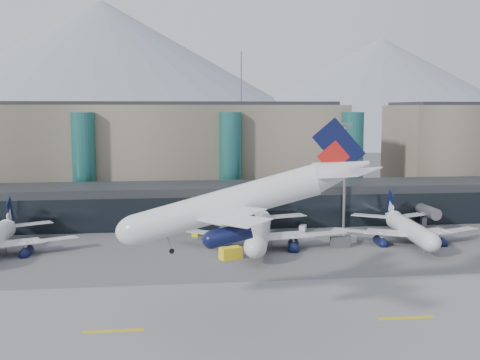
{
  "coord_description": "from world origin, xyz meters",
  "views": [
    {
      "loc": [
        -12.76,
        -92.28,
        29.03
      ],
      "look_at": [
        2.52,
        32.0,
        14.08
      ],
      "focal_mm": 45.0,
      "sensor_mm": 36.0,
      "label": 1
    }
  ],
  "objects_px": {
    "veh_c": "(340,242)",
    "veh_g": "(350,238)",
    "veh_b": "(196,233)",
    "veh_d": "(303,228)",
    "jet_parked_right": "(406,222)",
    "veh_h": "(231,253)",
    "lightmast_mid": "(345,169)",
    "jet_parked_mid": "(260,223)",
    "hero_jet": "(250,192)"
  },
  "relations": [
    {
      "from": "lightmast_mid",
      "to": "hero_jet",
      "type": "height_order",
      "value": "lightmast_mid"
    },
    {
      "from": "veh_b",
      "to": "veh_h",
      "type": "height_order",
      "value": "veh_h"
    },
    {
      "from": "veh_b",
      "to": "veh_g",
      "type": "height_order",
      "value": "veh_g"
    },
    {
      "from": "jet_parked_right",
      "to": "veh_h",
      "type": "distance_m",
      "value": 41.72
    },
    {
      "from": "lightmast_mid",
      "to": "veh_c",
      "type": "relative_size",
      "value": 6.76
    },
    {
      "from": "veh_c",
      "to": "veh_g",
      "type": "relative_size",
      "value": 1.45
    },
    {
      "from": "lightmast_mid",
      "to": "jet_parked_right",
      "type": "bearing_deg",
      "value": -59.12
    },
    {
      "from": "veh_h",
      "to": "veh_c",
      "type": "bearing_deg",
      "value": -5.87
    },
    {
      "from": "lightmast_mid",
      "to": "veh_g",
      "type": "bearing_deg",
      "value": -101.64
    },
    {
      "from": "jet_parked_right",
      "to": "veh_h",
      "type": "height_order",
      "value": "jet_parked_right"
    },
    {
      "from": "jet_parked_right",
      "to": "lightmast_mid",
      "type": "bearing_deg",
      "value": 35.28
    },
    {
      "from": "veh_b",
      "to": "veh_c",
      "type": "height_order",
      "value": "veh_c"
    },
    {
      "from": "veh_c",
      "to": "veh_d",
      "type": "distance_m",
      "value": 17.43
    },
    {
      "from": "jet_parked_mid",
      "to": "jet_parked_right",
      "type": "height_order",
      "value": "jet_parked_mid"
    },
    {
      "from": "jet_parked_mid",
      "to": "veh_g",
      "type": "bearing_deg",
      "value": -78.02
    },
    {
      "from": "veh_b",
      "to": "jet_parked_mid",
      "type": "bearing_deg",
      "value": -107.61
    },
    {
      "from": "veh_c",
      "to": "veh_g",
      "type": "xyz_separation_m",
      "value": [
        3.55,
        4.48,
        -0.29
      ]
    },
    {
      "from": "jet_parked_mid",
      "to": "veh_c",
      "type": "height_order",
      "value": "jet_parked_mid"
    },
    {
      "from": "veh_b",
      "to": "veh_h",
      "type": "distance_m",
      "value": 22.44
    },
    {
      "from": "veh_b",
      "to": "veh_g",
      "type": "bearing_deg",
      "value": -86.62
    },
    {
      "from": "jet_parked_right",
      "to": "veh_c",
      "type": "height_order",
      "value": "jet_parked_right"
    },
    {
      "from": "lightmast_mid",
      "to": "veh_h",
      "type": "distance_m",
      "value": 42.96
    },
    {
      "from": "veh_c",
      "to": "veh_g",
      "type": "height_order",
      "value": "veh_c"
    },
    {
      "from": "hero_jet",
      "to": "veh_h",
      "type": "bearing_deg",
      "value": 97.74
    },
    {
      "from": "hero_jet",
      "to": "veh_h",
      "type": "distance_m",
      "value": 38.29
    },
    {
      "from": "jet_parked_right",
      "to": "veh_g",
      "type": "distance_m",
      "value": 12.95
    },
    {
      "from": "lightmast_mid",
      "to": "veh_g",
      "type": "distance_m",
      "value": 20.76
    },
    {
      "from": "hero_jet",
      "to": "veh_d",
      "type": "xyz_separation_m",
      "value": [
        20.87,
        58.53,
        -17.15
      ]
    },
    {
      "from": "jet_parked_right",
      "to": "veh_b",
      "type": "relative_size",
      "value": 14.96
    },
    {
      "from": "jet_parked_right",
      "to": "veh_h",
      "type": "relative_size",
      "value": 8.25
    },
    {
      "from": "hero_jet",
      "to": "veh_g",
      "type": "relative_size",
      "value": 14.11
    },
    {
      "from": "hero_jet",
      "to": "veh_c",
      "type": "height_order",
      "value": "hero_jet"
    },
    {
      "from": "veh_d",
      "to": "lightmast_mid",
      "type": "bearing_deg",
      "value": -52.4
    },
    {
      "from": "veh_h",
      "to": "lightmast_mid",
      "type": "bearing_deg",
      "value": 18.76
    },
    {
      "from": "hero_jet",
      "to": "veh_d",
      "type": "bearing_deg",
      "value": 79.82
    },
    {
      "from": "lightmast_mid",
      "to": "veh_b",
      "type": "distance_m",
      "value": 39.16
    },
    {
      "from": "hero_jet",
      "to": "veh_b",
      "type": "height_order",
      "value": "hero_jet"
    },
    {
      "from": "veh_b",
      "to": "veh_g",
      "type": "xyz_separation_m",
      "value": [
        33.14,
        -10.05,
        0.1
      ]
    },
    {
      "from": "veh_g",
      "to": "veh_c",
      "type": "bearing_deg",
      "value": -59.51
    },
    {
      "from": "jet_parked_mid",
      "to": "veh_b",
      "type": "bearing_deg",
      "value": 63.69
    },
    {
      "from": "hero_jet",
      "to": "veh_c",
      "type": "xyz_separation_m",
      "value": [
        25.01,
        41.61,
        -16.84
      ]
    },
    {
      "from": "veh_c",
      "to": "hero_jet",
      "type": "bearing_deg",
      "value": -123.8
    },
    {
      "from": "hero_jet",
      "to": "veh_g",
      "type": "bearing_deg",
      "value": 67.67
    },
    {
      "from": "jet_parked_mid",
      "to": "veh_h",
      "type": "distance_m",
      "value": 14.21
    },
    {
      "from": "veh_d",
      "to": "veh_g",
      "type": "distance_m",
      "value": 14.63
    },
    {
      "from": "jet_parked_right",
      "to": "veh_c",
      "type": "bearing_deg",
      "value": 109.02
    },
    {
      "from": "veh_b",
      "to": "lightmast_mid",
      "type": "bearing_deg",
      "value": -61.5
    },
    {
      "from": "lightmast_mid",
      "to": "veh_h",
      "type": "bearing_deg",
      "value": -138.67
    },
    {
      "from": "lightmast_mid",
      "to": "jet_parked_mid",
      "type": "height_order",
      "value": "lightmast_mid"
    },
    {
      "from": "jet_parked_mid",
      "to": "veh_c",
      "type": "relative_size",
      "value": 10.22
    }
  ]
}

